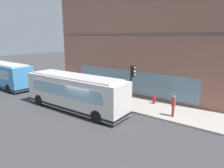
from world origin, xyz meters
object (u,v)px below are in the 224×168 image
at_px(city_bus_far_down_street, 4,75).
at_px(newspaper_vending_box, 127,94).
at_px(city_bus_nearside, 75,92).
at_px(fire_hydrant, 154,100).
at_px(pedestrian_walking_along_curb, 106,92).
at_px(traffic_light_near_corner, 132,79).
at_px(pedestrian_by_light_pole, 173,104).

xyz_separation_m(city_bus_far_down_street, newspaper_vending_box, (4.65, -15.79, -0.95)).
bearing_deg(city_bus_nearside, fire_hydrant, -44.61).
height_order(city_bus_far_down_street, pedestrian_walking_along_curb, city_bus_far_down_street).
distance_m(traffic_light_near_corner, pedestrian_walking_along_curb, 3.47).
relative_size(city_bus_far_down_street, pedestrian_walking_along_curb, 5.89).
bearing_deg(traffic_light_near_corner, pedestrian_by_light_pole, -80.91).
xyz_separation_m(traffic_light_near_corner, newspaper_vending_box, (2.33, 1.92, -2.25)).
bearing_deg(pedestrian_by_light_pole, city_bus_far_down_street, 97.72).
height_order(traffic_light_near_corner, pedestrian_walking_along_curb, traffic_light_near_corner).
distance_m(city_bus_far_down_street, pedestrian_by_light_pole, 21.37).
bearing_deg(pedestrian_walking_along_curb, city_bus_far_down_street, 99.63).
bearing_deg(pedestrian_walking_along_curb, pedestrian_by_light_pole, -86.69).
height_order(city_bus_far_down_street, pedestrian_by_light_pole, city_bus_far_down_street).
distance_m(pedestrian_walking_along_curb, newspaper_vending_box, 2.47).
bearing_deg(newspaper_vending_box, fire_hydrant, -85.89).
relative_size(city_bus_far_down_street, newspaper_vending_box, 11.21).
xyz_separation_m(city_bus_nearside, fire_hydrant, (5.20, -5.13, -1.04)).
distance_m(city_bus_nearside, city_bus_far_down_street, 13.52).
bearing_deg(city_bus_far_down_street, fire_hydrant, -75.42).
height_order(pedestrian_by_light_pole, newspaper_vending_box, pedestrian_by_light_pole).
relative_size(city_bus_nearside, fire_hydrant, 13.64).
bearing_deg(traffic_light_near_corner, city_bus_nearside, 122.41).
height_order(pedestrian_walking_along_curb, newspaper_vending_box, pedestrian_walking_along_curb).
bearing_deg(traffic_light_near_corner, fire_hydrant, -20.15).
bearing_deg(fire_hydrant, city_bus_nearside, 135.39).
xyz_separation_m(city_bus_nearside, city_bus_far_down_street, (0.35, 13.52, 0.00)).
bearing_deg(pedestrian_walking_along_curb, city_bus_nearside, 157.27).
distance_m(city_bus_nearside, traffic_light_near_corner, 5.14).
distance_m(traffic_light_near_corner, pedestrian_by_light_pole, 3.90).
bearing_deg(pedestrian_walking_along_curb, newspaper_vending_box, -26.73).
xyz_separation_m(fire_hydrant, pedestrian_by_light_pole, (-1.98, -2.53, 0.63)).
xyz_separation_m(fire_hydrant, newspaper_vending_box, (-0.21, 2.85, 0.09)).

